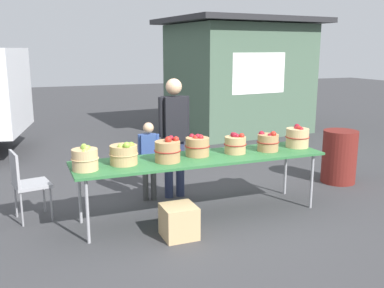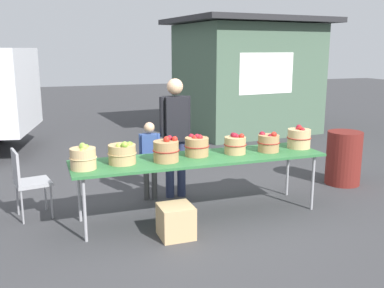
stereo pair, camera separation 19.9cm
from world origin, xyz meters
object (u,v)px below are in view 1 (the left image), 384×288
object	(u,v)px
apple_basket_green_1	(124,154)
apple_basket_red_4	(297,137)
apple_basket_red_0	(168,151)
apple_basket_red_2	(235,144)
vendor_adult	(174,129)
apple_basket_green_0	(85,159)
trash_barrel	(339,157)
apple_basket_red_3	(268,142)
market_table	(201,160)
child_customer	(149,155)
folding_chair	(25,180)
produce_crate	(179,221)
apple_basket_red_1	(197,146)

from	to	relation	value
apple_basket_green_1	apple_basket_red_4	world-z (taller)	apple_basket_red_4
apple_basket_red_0	apple_basket_red_2	bearing A→B (deg)	5.29
vendor_adult	apple_basket_green_0	bearing A→B (deg)	33.47
apple_basket_green_0	trash_barrel	world-z (taller)	apple_basket_green_0
apple_basket_green_1	trash_barrel	size ratio (longest dim) A/B	0.41
apple_basket_red_3	apple_basket_red_4	size ratio (longest dim) A/B	0.90
apple_basket_red_0	apple_basket_red_2	size ratio (longest dim) A/B	1.10
vendor_adult	market_table	bearing A→B (deg)	96.23
apple_basket_red_0	child_customer	size ratio (longest dim) A/B	0.29
apple_basket_red_2	trash_barrel	world-z (taller)	apple_basket_red_2
apple_basket_red_2	trash_barrel	xyz separation A→B (m)	(2.05, 0.45, -0.46)
apple_basket_red_0	folding_chair	xyz separation A→B (m)	(-1.57, 0.68, -0.37)
apple_basket_red_0	vendor_adult	world-z (taller)	vendor_adult
trash_barrel	produce_crate	xyz separation A→B (m)	(-3.00, -0.99, -0.23)
apple_basket_green_0	apple_basket_red_3	distance (m)	2.32
apple_basket_red_2	vendor_adult	distance (m)	0.94
apple_basket_green_0	folding_chair	xyz separation A→B (m)	(-0.62, 0.69, -0.37)
apple_basket_green_0	child_customer	xyz separation A→B (m)	(0.95, 0.83, -0.24)
apple_basket_green_1	folding_chair	xyz separation A→B (m)	(-1.07, 0.61, -0.36)
apple_basket_green_1	folding_chair	world-z (taller)	apple_basket_green_1
trash_barrel	market_table	bearing A→B (deg)	-169.21
apple_basket_green_0	apple_basket_red_1	size ratio (longest dim) A/B	0.97
apple_basket_red_4	folding_chair	size ratio (longest dim) A/B	0.37
child_customer	produce_crate	world-z (taller)	child_customer
market_table	apple_basket_red_0	distance (m)	0.48
apple_basket_red_3	vendor_adult	bearing A→B (deg)	141.53
market_table	folding_chair	world-z (taller)	folding_chair
produce_crate	apple_basket_red_1	bearing A→B (deg)	52.04
apple_basket_green_0	apple_basket_red_1	world-z (taller)	same
child_customer	folding_chair	size ratio (longest dim) A/B	1.26
apple_basket_red_3	produce_crate	distance (m)	1.64
apple_basket_red_2	apple_basket_red_3	world-z (taller)	apple_basket_red_3
apple_basket_red_3	apple_basket_green_0	bearing A→B (deg)	-178.79
produce_crate	folding_chair	bearing A→B (deg)	143.54
apple_basket_red_0	apple_basket_red_3	size ratio (longest dim) A/B	1.10
apple_basket_green_1	produce_crate	xyz separation A→B (m)	(0.47, -0.52, -0.69)
folding_chair	vendor_adult	bearing A→B (deg)	-96.25
apple_basket_green_1	apple_basket_red_3	xyz separation A→B (m)	(1.88, -0.03, -0.00)
apple_basket_green_1	child_customer	xyz separation A→B (m)	(0.51, 0.75, -0.23)
apple_basket_red_2	apple_basket_red_3	distance (m)	0.45
apple_basket_green_1	trash_barrel	distance (m)	3.53
apple_basket_red_1	apple_basket_red_2	xyz separation A→B (m)	(0.50, -0.05, -0.01)
apple_basket_red_4	trash_barrel	size ratio (longest dim) A/B	0.39
apple_basket_red_2	produce_crate	distance (m)	1.29
apple_basket_green_0	apple_basket_red_1	distance (m)	1.38
market_table	apple_basket_red_0	xyz separation A→B (m)	(-0.45, -0.06, 0.16)
apple_basket_red_0	child_customer	xyz separation A→B (m)	(0.01, 0.82, -0.24)
apple_basket_green_0	trash_barrel	bearing A→B (deg)	7.95
child_customer	folding_chair	bearing A→B (deg)	21.31
trash_barrel	produce_crate	world-z (taller)	trash_barrel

